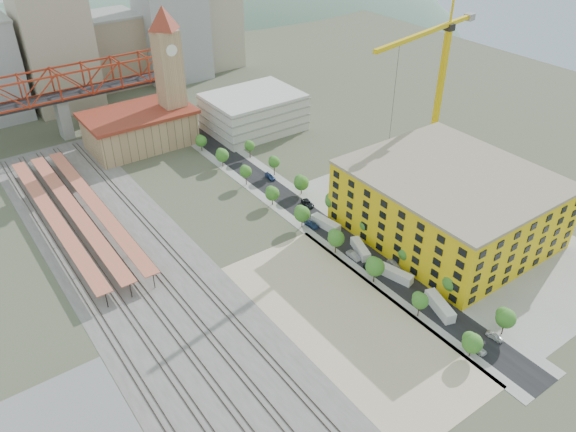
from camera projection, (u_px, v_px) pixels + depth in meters
ground at (282, 248)px, 152.64m from camera, size 400.00×400.00×0.00m
ballast_strip at (131, 264)px, 146.96m from camera, size 36.00×165.00×0.06m
dirt_lot at (346, 321)px, 129.28m from camera, size 28.00×67.00×0.06m
street_asphalt at (297, 206)px, 170.60m from camera, size 12.00×170.00×0.06m
sidewalk_west at (282, 212)px, 167.93m from camera, size 3.00×170.00×0.04m
sidewalk_east at (311, 201)px, 173.29m from camera, size 3.00×170.00×0.04m
construction_pad at (450, 228)px, 160.96m from camera, size 50.00×90.00×0.06m
rail_tracks at (125, 266)px, 146.02m from camera, size 26.56×160.00×0.18m
platform_canopies at (75, 211)px, 161.02m from camera, size 16.00×80.00×4.12m
station_hall at (140, 128)px, 202.22m from camera, size 38.00×24.00×13.10m
clock_tower at (168, 63)px, 195.10m from camera, size 12.00×12.00×52.00m
parking_garage at (253, 112)px, 213.87m from camera, size 34.00×26.00×14.00m
truss_bridge at (57, 89)px, 201.40m from camera, size 94.00×9.60×25.60m
construction_building at (448, 203)px, 154.35m from camera, size 44.60×50.60×18.80m
street_trees at (317, 221)px, 163.83m from camera, size 15.40×124.40×8.00m
skyline at (105, 39)px, 240.40m from camera, size 133.00×46.00×60.00m
distant_hills at (123, 138)px, 394.93m from camera, size 647.00×264.00×227.00m
tower_crane at (437, 69)px, 172.77m from camera, size 51.17×11.90×55.32m
site_trailer_a at (440, 306)px, 131.43m from camera, size 5.48×10.24×2.71m
site_trailer_b at (396, 274)px, 141.37m from camera, size 4.65×9.46×2.50m
site_trailer_c at (360, 249)px, 150.39m from camera, size 5.13×9.14×2.43m
site_trailer_d at (326, 224)px, 160.38m from camera, size 3.79×9.74×2.60m
car_0 at (477, 348)px, 121.25m from camera, size 2.05×4.64×1.55m
car_1 at (354, 256)px, 148.64m from camera, size 1.74×4.75×1.55m
car_2 at (371, 269)px, 144.08m from camera, size 2.63×4.89×1.31m
car_3 at (312, 225)px, 161.03m from camera, size 2.67×4.96×1.36m
car_4 at (495, 336)px, 124.21m from camera, size 2.04×4.08×1.34m
car_5 at (394, 265)px, 145.63m from camera, size 1.80×4.26×1.37m
car_6 at (308, 203)px, 170.60m from camera, size 3.23×5.53×1.45m
car_7 at (270, 177)px, 184.47m from camera, size 2.17×4.78×1.36m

